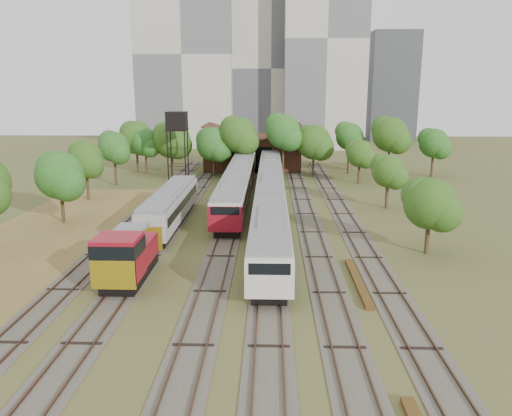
{
  "coord_description": "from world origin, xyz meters",
  "views": [
    {
      "loc": [
        2.03,
        -27.98,
        13.23
      ],
      "look_at": [
        0.69,
        17.22,
        2.5
      ],
      "focal_mm": 35.0,
      "sensor_mm": 36.0,
      "label": 1
    }
  ],
  "objects_px": {
    "shunter_locomotive": "(126,257)",
    "water_tower": "(177,123)",
    "railcar_red_set": "(238,184)",
    "railcar_green_set": "(270,194)"
  },
  "relations": [
    {
      "from": "shunter_locomotive",
      "to": "water_tower",
      "type": "xyz_separation_m",
      "value": [
        -3.56,
        39.7,
        6.7
      ]
    },
    {
      "from": "railcar_red_set",
      "to": "water_tower",
      "type": "xyz_separation_m",
      "value": [
        -9.56,
        12.45,
        6.56
      ]
    },
    {
      "from": "shunter_locomotive",
      "to": "water_tower",
      "type": "distance_m",
      "value": 40.42
    },
    {
      "from": "railcar_red_set",
      "to": "railcar_green_set",
      "type": "relative_size",
      "value": 0.66
    },
    {
      "from": "railcar_green_set",
      "to": "railcar_red_set",
      "type": "bearing_deg",
      "value": 124.78
    },
    {
      "from": "shunter_locomotive",
      "to": "water_tower",
      "type": "bearing_deg",
      "value": 95.12
    },
    {
      "from": "railcar_red_set",
      "to": "water_tower",
      "type": "bearing_deg",
      "value": 127.5
    },
    {
      "from": "railcar_red_set",
      "to": "water_tower",
      "type": "height_order",
      "value": "water_tower"
    },
    {
      "from": "railcar_red_set",
      "to": "railcar_green_set",
      "type": "distance_m",
      "value": 7.01
    },
    {
      "from": "shunter_locomotive",
      "to": "railcar_red_set",
      "type": "bearing_deg",
      "value": 77.58
    }
  ]
}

